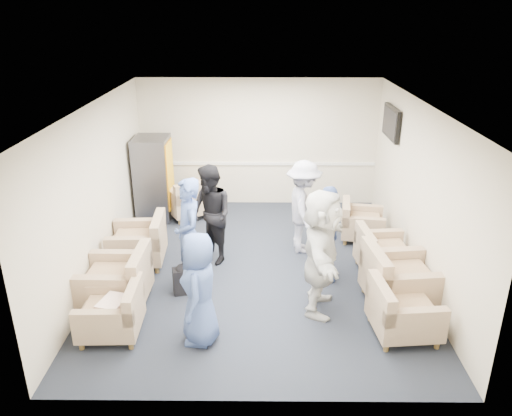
{
  "coord_description": "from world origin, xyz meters",
  "views": [
    {
      "loc": [
        0.04,
        -7.29,
        4.03
      ],
      "look_at": [
        -0.03,
        0.2,
        1.0
      ],
      "focal_mm": 35.0,
      "sensor_mm": 36.0,
      "label": 1
    }
  ],
  "objects_px": {
    "armchair_right_midfar": "(381,254)",
    "person_front_right": "(321,252)",
    "armchair_left_near": "(114,314)",
    "armchair_left_far": "(141,244)",
    "armchair_right_near": "(400,313)",
    "person_mid_right": "(327,234)",
    "person_back_left": "(210,215)",
    "person_back_right": "(303,207)",
    "armchair_right_midnear": "(396,282)",
    "armchair_corner": "(190,200)",
    "vending_machine": "(154,178)",
    "armchair_right_far": "(359,224)",
    "person_front_left": "(199,289)",
    "person_mid_left": "(189,236)"
  },
  "relations": [
    {
      "from": "armchair_left_near",
      "to": "armchair_right_midfar",
      "type": "bearing_deg",
      "value": 112.09
    },
    {
      "from": "person_mid_left",
      "to": "person_front_right",
      "type": "height_order",
      "value": "person_front_right"
    },
    {
      "from": "armchair_right_midnear",
      "to": "armchair_right_far",
      "type": "bearing_deg",
      "value": -3.43
    },
    {
      "from": "person_front_left",
      "to": "armchair_right_midfar",
      "type": "bearing_deg",
      "value": 126.36
    },
    {
      "from": "armchair_left_far",
      "to": "armchair_right_midfar",
      "type": "relative_size",
      "value": 1.05
    },
    {
      "from": "person_back_right",
      "to": "armchair_right_far",
      "type": "bearing_deg",
      "value": -71.73
    },
    {
      "from": "person_back_left",
      "to": "person_back_right",
      "type": "relative_size",
      "value": 1.02
    },
    {
      "from": "person_mid_left",
      "to": "person_back_left",
      "type": "xyz_separation_m",
      "value": [
        0.24,
        0.89,
        -0.05
      ]
    },
    {
      "from": "person_mid_right",
      "to": "armchair_right_midnear",
      "type": "bearing_deg",
      "value": -114.88
    },
    {
      "from": "armchair_right_far",
      "to": "person_back_right",
      "type": "relative_size",
      "value": 0.52
    },
    {
      "from": "vending_machine",
      "to": "armchair_right_midfar",
      "type": "bearing_deg",
      "value": -29.05
    },
    {
      "from": "armchair_right_midfar",
      "to": "person_front_left",
      "type": "relative_size",
      "value": 0.58
    },
    {
      "from": "person_back_right",
      "to": "person_mid_left",
      "type": "bearing_deg",
      "value": 119.8
    },
    {
      "from": "person_front_right",
      "to": "person_back_left",
      "type": "bearing_deg",
      "value": 59.36
    },
    {
      "from": "vending_machine",
      "to": "person_front_right",
      "type": "bearing_deg",
      "value": -48.35
    },
    {
      "from": "armchair_left_far",
      "to": "armchair_right_midfar",
      "type": "xyz_separation_m",
      "value": [
        3.94,
        -0.29,
        -0.03
      ]
    },
    {
      "from": "armchair_left_far",
      "to": "armchair_right_near",
      "type": "xyz_separation_m",
      "value": [
        3.82,
        -1.95,
        -0.03
      ]
    },
    {
      "from": "armchair_right_midnear",
      "to": "vending_machine",
      "type": "bearing_deg",
      "value": 45.38
    },
    {
      "from": "armchair_left_near",
      "to": "armchair_right_midfar",
      "type": "distance_m",
      "value": 4.21
    },
    {
      "from": "armchair_left_far",
      "to": "armchair_corner",
      "type": "distance_m",
      "value": 2.11
    },
    {
      "from": "armchair_right_far",
      "to": "person_back_left",
      "type": "xyz_separation_m",
      "value": [
        -2.66,
        -0.89,
        0.54
      ]
    },
    {
      "from": "vending_machine",
      "to": "person_front_left",
      "type": "distance_m",
      "value": 4.29
    },
    {
      "from": "armchair_right_near",
      "to": "person_mid_right",
      "type": "relative_size",
      "value": 0.57
    },
    {
      "from": "armchair_left_far",
      "to": "armchair_right_far",
      "type": "bearing_deg",
      "value": 101.26
    },
    {
      "from": "vending_machine",
      "to": "person_mid_right",
      "type": "relative_size",
      "value": 1.08
    },
    {
      "from": "person_mid_left",
      "to": "person_front_right",
      "type": "xyz_separation_m",
      "value": [
        1.89,
        -0.56,
        0.02
      ]
    },
    {
      "from": "armchair_left_near",
      "to": "armchair_left_far",
      "type": "relative_size",
      "value": 0.85
    },
    {
      "from": "armchair_right_midfar",
      "to": "person_front_right",
      "type": "height_order",
      "value": "person_front_right"
    },
    {
      "from": "armchair_right_midnear",
      "to": "armchair_corner",
      "type": "distance_m",
      "value": 4.72
    },
    {
      "from": "armchair_left_far",
      "to": "person_front_left",
      "type": "bearing_deg",
      "value": 27.41
    },
    {
      "from": "armchair_right_near",
      "to": "person_front_left",
      "type": "distance_m",
      "value": 2.63
    },
    {
      "from": "armchair_right_far",
      "to": "armchair_left_far",
      "type": "bearing_deg",
      "value": 112.97
    },
    {
      "from": "armchair_right_far",
      "to": "vending_machine",
      "type": "distance_m",
      "value": 4.13
    },
    {
      "from": "armchair_right_midfar",
      "to": "armchair_corner",
      "type": "relative_size",
      "value": 0.74
    },
    {
      "from": "armchair_right_far",
      "to": "person_mid_left",
      "type": "xyz_separation_m",
      "value": [
        -2.89,
        -1.78,
        0.58
      ]
    },
    {
      "from": "armchair_right_near",
      "to": "armchair_right_midfar",
      "type": "bearing_deg",
      "value": -9.49
    },
    {
      "from": "armchair_left_far",
      "to": "person_front_right",
      "type": "distance_m",
      "value": 3.18
    },
    {
      "from": "armchair_left_near",
      "to": "person_front_right",
      "type": "height_order",
      "value": "person_front_right"
    },
    {
      "from": "armchair_right_midnear",
      "to": "person_back_left",
      "type": "relative_size",
      "value": 0.63
    },
    {
      "from": "vending_machine",
      "to": "person_front_left",
      "type": "bearing_deg",
      "value": -71.35
    },
    {
      "from": "person_back_left",
      "to": "person_mid_right",
      "type": "distance_m",
      "value": 1.94
    },
    {
      "from": "person_mid_right",
      "to": "armchair_corner",
      "type": "bearing_deg",
      "value": 59.42
    },
    {
      "from": "armchair_left_far",
      "to": "person_front_right",
      "type": "xyz_separation_m",
      "value": [
        2.83,
        -1.36,
        0.56
      ]
    },
    {
      "from": "armchair_left_near",
      "to": "armchair_right_midnear",
      "type": "bearing_deg",
      "value": 99.18
    },
    {
      "from": "person_back_right",
      "to": "armchair_left_far",
      "type": "bearing_deg",
      "value": 94.38
    },
    {
      "from": "armchair_left_near",
      "to": "armchair_right_near",
      "type": "xyz_separation_m",
      "value": [
        3.73,
        0.03,
        0.02
      ]
    },
    {
      "from": "armchair_left_far",
      "to": "person_mid_right",
      "type": "xyz_separation_m",
      "value": [
        3.02,
        -0.48,
        0.42
      ]
    },
    {
      "from": "armchair_left_near",
      "to": "person_front_right",
      "type": "relative_size",
      "value": 0.44
    },
    {
      "from": "person_back_right",
      "to": "person_mid_right",
      "type": "distance_m",
      "value": 1.02
    },
    {
      "from": "armchair_left_near",
      "to": "armchair_corner",
      "type": "relative_size",
      "value": 0.66
    }
  ]
}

